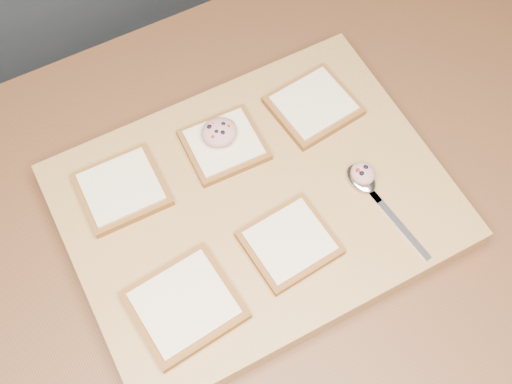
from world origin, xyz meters
TOP-DOWN VIEW (x-y plane):
  - ground at (0.00, 0.00)m, footprint 4.00×4.00m
  - island_counter at (0.00, 0.00)m, footprint 2.00×0.80m
  - cutting_board at (-0.02, 0.00)m, footprint 0.52×0.40m
  - bread_far_left at (-0.18, 0.10)m, footprint 0.12×0.11m
  - bread_far_center at (-0.02, 0.10)m, footprint 0.11×0.10m
  - bread_far_right at (0.13, 0.10)m, footprint 0.13×0.12m
  - bread_near_left at (-0.18, -0.09)m, footprint 0.14×0.13m
  - bread_near_center at (-0.01, -0.08)m, footprint 0.12×0.11m
  - tuna_salad_dollop at (-0.02, 0.11)m, footprint 0.05×0.05m
  - spoon at (0.13, -0.05)m, footprint 0.04×0.17m
  - spoon_salad at (0.12, -0.04)m, footprint 0.03×0.04m

SIDE VIEW (x-z plane):
  - ground at x=0.00m, z-range 0.00..0.00m
  - island_counter at x=0.00m, z-range 0.00..0.90m
  - cutting_board at x=-0.02m, z-range 0.90..0.94m
  - spoon at x=0.13m, z-range 0.94..0.95m
  - bread_far_center at x=-0.02m, z-range 0.94..0.96m
  - bread_near_center at x=-0.01m, z-range 0.94..0.96m
  - bread_far_left at x=-0.18m, z-range 0.94..0.96m
  - bread_far_right at x=0.13m, z-range 0.94..0.96m
  - bread_near_left at x=-0.18m, z-range 0.94..0.96m
  - spoon_salad at x=0.12m, z-range 0.95..0.97m
  - tuna_salad_dollop at x=-0.02m, z-range 0.96..0.98m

